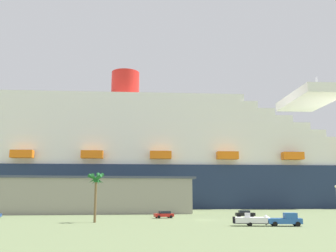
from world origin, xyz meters
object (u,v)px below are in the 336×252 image
(pickup_truck, at_px, (286,220))
(parked_car_red_hatchback, at_px, (164,214))
(small_boat_on_trailer, at_px, (255,220))
(parked_car_black_coupe, at_px, (245,214))
(cruise_ship, at_px, (180,164))
(palm_tree, at_px, (96,182))

(pickup_truck, xyz_separation_m, parked_car_red_hatchback, (-17.31, 25.33, -0.21))
(small_boat_on_trailer, bearing_deg, parked_car_black_coupe, 74.05)
(pickup_truck, bearing_deg, cruise_ship, 90.49)
(parked_car_red_hatchback, bearing_deg, cruise_ship, 76.66)
(parked_car_red_hatchback, relative_size, parked_car_black_coupe, 0.97)
(cruise_ship, xyz_separation_m, parked_car_black_coupe, (2.91, -68.77, -17.19))
(small_boat_on_trailer, relative_size, palm_tree, 0.78)
(palm_tree, bearing_deg, parked_car_black_coupe, 20.16)
(cruise_ship, height_order, parked_car_red_hatchback, cruise_ship)
(cruise_ship, xyz_separation_m, parked_car_red_hatchback, (-16.49, -69.56, -17.19))
(cruise_ship, height_order, small_boat_on_trailer, cruise_ship)
(pickup_truck, distance_m, parked_car_red_hatchback, 30.68)
(pickup_truck, bearing_deg, parked_car_black_coupe, 85.41)
(pickup_truck, relative_size, small_boat_on_trailer, 0.79)
(palm_tree, xyz_separation_m, parked_car_red_hatchback, (14.99, 11.84, -6.73))
(parked_car_red_hatchback, bearing_deg, palm_tree, -141.70)
(pickup_truck, relative_size, parked_car_black_coupe, 1.25)
(small_boat_on_trailer, xyz_separation_m, palm_tree, (-27.23, 12.45, 6.60))
(parked_car_red_hatchback, bearing_deg, small_boat_on_trailer, -63.26)
(palm_tree, bearing_deg, pickup_truck, -22.67)
(cruise_ship, height_order, pickup_truck, cruise_ship)
(cruise_ship, xyz_separation_m, palm_tree, (-31.48, -81.40, -10.47))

